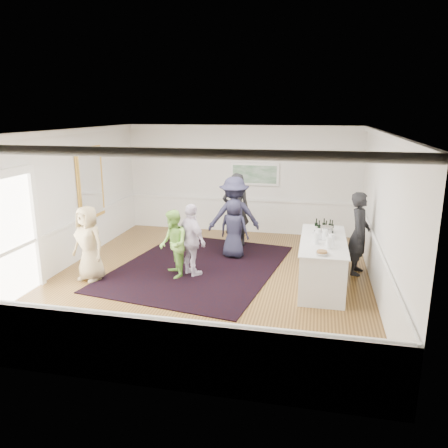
% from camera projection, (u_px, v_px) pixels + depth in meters
% --- Properties ---
extents(floor, '(8.00, 8.00, 0.00)m').
position_uv_depth(floor, '(210.00, 278.00, 9.68)').
color(floor, olive).
rests_on(floor, ground).
extents(ceiling, '(7.00, 8.00, 0.02)m').
position_uv_depth(ceiling, '(209.00, 131.00, 8.87)').
color(ceiling, white).
rests_on(ceiling, wall_back).
extents(wall_left, '(0.02, 8.00, 3.20)m').
position_uv_depth(wall_left, '(61.00, 201.00, 9.99)').
color(wall_left, white).
rests_on(wall_left, floor).
extents(wall_right, '(0.02, 8.00, 3.20)m').
position_uv_depth(wall_right, '(382.00, 216.00, 8.57)').
color(wall_right, white).
rests_on(wall_right, floor).
extents(wall_back, '(7.00, 0.02, 3.20)m').
position_uv_depth(wall_back, '(242.00, 180.00, 13.06)').
color(wall_back, white).
rests_on(wall_back, floor).
extents(wall_front, '(7.00, 0.02, 3.20)m').
position_uv_depth(wall_front, '(132.00, 275.00, 5.49)').
color(wall_front, white).
rests_on(wall_front, floor).
extents(wainscoting, '(7.00, 8.00, 1.00)m').
position_uv_depth(wainscoting, '(210.00, 257.00, 9.55)').
color(wainscoting, white).
rests_on(wainscoting, floor).
extents(mirror, '(0.05, 1.25, 1.85)m').
position_uv_depth(mirror, '(91.00, 183.00, 11.16)').
color(mirror, gold).
rests_on(mirror, wall_left).
extents(doorway, '(0.10, 1.78, 2.56)m').
position_uv_depth(doorway, '(8.00, 230.00, 8.23)').
color(doorway, white).
rests_on(doorway, wall_left).
extents(landscape_painting, '(1.44, 0.06, 0.66)m').
position_uv_depth(landscape_painting, '(255.00, 174.00, 12.88)').
color(landscape_painting, white).
rests_on(landscape_painting, wall_back).
extents(area_rug, '(4.16, 5.08, 0.02)m').
position_uv_depth(area_rug, '(199.00, 267.00, 10.34)').
color(area_rug, black).
rests_on(area_rug, floor).
extents(serving_table, '(0.94, 2.47, 1.00)m').
position_uv_depth(serving_table, '(322.00, 262.00, 9.20)').
color(serving_table, silver).
rests_on(serving_table, floor).
extents(bartender, '(0.58, 0.76, 1.87)m').
position_uv_depth(bartender, '(359.00, 233.00, 9.76)').
color(bartender, black).
rests_on(bartender, floor).
extents(guest_tan, '(0.93, 0.75, 1.66)m').
position_uv_depth(guest_tan, '(89.00, 243.00, 9.40)').
color(guest_tan, tan).
rests_on(guest_tan, floor).
extents(guest_green, '(0.86, 0.92, 1.52)m').
position_uv_depth(guest_green, '(173.00, 244.00, 9.59)').
color(guest_green, '#85C64F').
rests_on(guest_green, floor).
extents(guest_lilac, '(1.00, 0.92, 1.64)m').
position_uv_depth(guest_lilac, '(192.00, 240.00, 9.65)').
color(guest_lilac, silver).
rests_on(guest_lilac, floor).
extents(guest_dark_a, '(1.47, 1.11, 2.01)m').
position_uv_depth(guest_dark_a, '(234.00, 216.00, 11.02)').
color(guest_dark_a, '#222138').
rests_on(guest_dark_a, floor).
extents(guest_dark_b, '(0.86, 0.72, 2.01)m').
position_uv_depth(guest_dark_b, '(236.00, 210.00, 11.75)').
color(guest_dark_b, black).
rests_on(guest_dark_b, floor).
extents(guest_navy, '(0.82, 0.62, 1.51)m').
position_uv_depth(guest_navy, '(234.00, 228.00, 10.88)').
color(guest_navy, '#222138').
rests_on(guest_navy, floor).
extents(wine_bottles, '(0.41, 0.27, 0.31)m').
position_uv_depth(wine_bottles, '(325.00, 226.00, 9.57)').
color(wine_bottles, black).
rests_on(wine_bottles, serving_table).
extents(juice_pitchers, '(0.43, 0.70, 0.24)m').
position_uv_depth(juice_pitchers, '(324.00, 238.00, 8.81)').
color(juice_pitchers, '#5DB03E').
rests_on(juice_pitchers, serving_table).
extents(ice_bucket, '(0.26, 0.26, 0.25)m').
position_uv_depth(ice_bucket, '(327.00, 233.00, 9.18)').
color(ice_bucket, silver).
rests_on(ice_bucket, serving_table).
extents(nut_bowl, '(0.25, 0.25, 0.07)m').
position_uv_depth(nut_bowl, '(322.00, 253.00, 8.12)').
color(nut_bowl, white).
rests_on(nut_bowl, serving_table).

